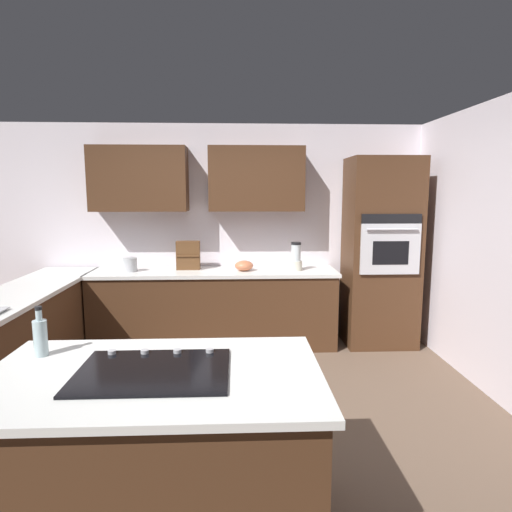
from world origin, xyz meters
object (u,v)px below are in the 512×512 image
blender (296,258)px  mixing_bowl (244,266)px  wall_oven (381,253)px  kettle (130,265)px  cooktop (153,370)px  spice_rack (188,255)px  oil_bottle (40,336)px

blender → mixing_bowl: size_ratio=1.53×
wall_oven → kettle: bearing=0.4°
cooktop → spice_rack: spice_rack is taller
wall_oven → oil_bottle: bearing=43.2°
kettle → oil_bottle: size_ratio=0.57×
cooktop → oil_bottle: size_ratio=2.70×
blender → cooktop: bearing=68.7°
blender → spice_rack: size_ratio=0.98×
oil_bottle → kettle: bearing=-87.1°
wall_oven → oil_bottle: 3.80m
wall_oven → mixing_bowl: wall_oven is taller
wall_oven → spice_rack: size_ratio=6.54×
wall_oven → kettle: 2.90m
wall_oven → oil_bottle: wall_oven is taller
cooktop → kettle: 2.94m
wall_oven → oil_bottle: (2.77, 2.60, -0.09)m
kettle → spice_rack: bearing=-170.8°
oil_bottle → blender: bearing=-124.4°
cooktop → blender: bearing=-111.3°
kettle → oil_bottle: (-0.13, 2.58, 0.03)m
wall_oven → spice_rack: 2.25m
blender → spice_rack: bearing=-4.8°
mixing_bowl → kettle: (1.30, 0.00, 0.02)m
wall_oven → blender: bearing=1.2°
wall_oven → mixing_bowl: (1.60, 0.02, -0.14)m
cooktop → mixing_bowl: bearing=-100.1°
cooktop → spice_rack: (0.15, -2.93, 0.16)m
oil_bottle → wall_oven: bearing=-136.8°
blender → oil_bottle: blender is taller
spice_rack → oil_bottle: bearing=79.1°
blender → oil_bottle: (1.77, 2.58, -0.03)m
cooktop → mixing_bowl: size_ratio=3.55×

